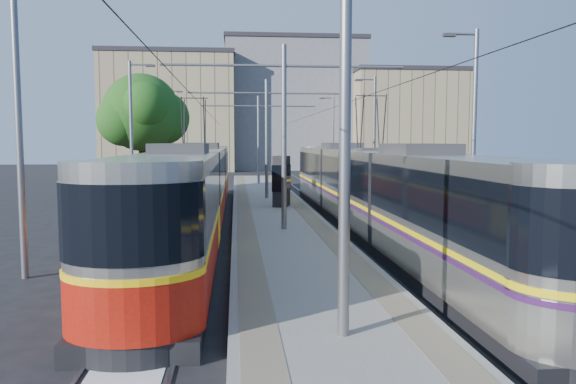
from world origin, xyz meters
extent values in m
plane|color=black|center=(0.00, 0.00, 0.00)|extent=(160.00, 160.00, 0.00)
cube|color=gray|center=(0.00, 17.00, 0.15)|extent=(4.00, 50.00, 0.30)
cube|color=gray|center=(-1.45, 17.00, 0.30)|extent=(0.70, 50.00, 0.01)
cube|color=gray|center=(1.45, 17.00, 0.30)|extent=(0.70, 50.00, 0.01)
cube|color=gray|center=(-4.32, 17.00, 0.01)|extent=(0.07, 70.00, 0.03)
cube|color=gray|center=(-2.88, 17.00, 0.01)|extent=(0.07, 70.00, 0.03)
cube|color=gray|center=(2.88, 17.00, 0.01)|extent=(0.07, 70.00, 0.03)
cube|color=gray|center=(4.32, 17.00, 0.01)|extent=(0.07, 70.00, 0.03)
cube|color=silver|center=(-3.60, -3.00, 0.01)|extent=(1.20, 5.00, 0.01)
cube|color=black|center=(-3.60, 10.96, 0.20)|extent=(2.30, 30.73, 0.40)
cube|color=#ACA79E|center=(-3.60, 10.96, 1.85)|extent=(2.40, 29.13, 2.90)
cube|color=black|center=(-3.60, 10.96, 2.35)|extent=(2.43, 29.13, 1.30)
cube|color=yellow|center=(-3.60, 10.96, 1.45)|extent=(2.43, 29.13, 0.12)
cube|color=#A01409|center=(-3.60, 10.96, 0.95)|extent=(2.42, 29.13, 1.10)
cube|color=#2D2D30|center=(-3.60, 10.96, 3.45)|extent=(1.68, 3.00, 0.30)
cube|color=black|center=(3.60, 9.07, 0.20)|extent=(2.30, 30.08, 0.40)
cube|color=#A7A499|center=(3.60, 9.07, 1.85)|extent=(2.40, 28.48, 2.90)
cube|color=black|center=(3.60, 9.07, 2.35)|extent=(2.43, 28.48, 1.30)
cube|color=yellow|center=(3.60, 9.07, 1.45)|extent=(2.43, 28.48, 0.12)
cube|color=#361345|center=(3.60, 9.07, 1.30)|extent=(2.43, 28.48, 0.10)
cube|color=#2D2D30|center=(3.60, 9.07, 3.45)|extent=(1.68, 3.00, 0.30)
cylinder|color=slate|center=(0.00, -4.00, 3.80)|extent=(0.20, 0.20, 7.00)
cylinder|color=slate|center=(0.00, 8.00, 3.80)|extent=(0.20, 0.20, 7.00)
cylinder|color=slate|center=(0.00, 8.00, 6.50)|extent=(9.20, 0.10, 0.10)
cylinder|color=slate|center=(0.00, 20.00, 3.80)|extent=(0.20, 0.20, 7.00)
cylinder|color=slate|center=(0.00, 20.00, 6.50)|extent=(9.20, 0.10, 0.10)
cylinder|color=slate|center=(0.00, 32.00, 3.80)|extent=(0.20, 0.20, 7.00)
cylinder|color=slate|center=(0.00, 32.00, 6.50)|extent=(9.20, 0.10, 0.10)
cylinder|color=black|center=(-3.60, 17.00, 5.55)|extent=(0.02, 70.00, 0.02)
cylinder|color=black|center=(3.60, 17.00, 5.55)|extent=(0.02, 70.00, 0.02)
cylinder|color=slate|center=(-7.50, 2.00, 4.00)|extent=(0.18, 0.18, 8.00)
cylinder|color=slate|center=(-7.50, 18.00, 4.00)|extent=(0.18, 0.18, 8.00)
cube|color=#2D2D30|center=(-6.40, 18.00, 7.75)|extent=(0.50, 0.22, 0.12)
cylinder|color=slate|center=(-7.50, 34.00, 4.00)|extent=(0.18, 0.18, 8.00)
cube|color=#2D2D30|center=(-6.40, 34.00, 7.75)|extent=(0.50, 0.22, 0.12)
cylinder|color=slate|center=(7.50, 8.00, 4.00)|extent=(0.18, 0.18, 8.00)
cube|color=#2D2D30|center=(6.40, 8.00, 7.75)|extent=(0.50, 0.22, 0.12)
cylinder|color=slate|center=(7.50, 24.00, 4.00)|extent=(0.18, 0.18, 8.00)
cube|color=#2D2D30|center=(6.40, 24.00, 7.75)|extent=(0.50, 0.22, 0.12)
cylinder|color=slate|center=(7.50, 40.00, 4.00)|extent=(0.18, 0.18, 8.00)
cube|color=#2D2D30|center=(6.40, 40.00, 7.75)|extent=(0.50, 0.22, 0.12)
cube|color=black|center=(0.51, 15.51, 1.61)|extent=(1.01, 1.30, 2.62)
cube|color=black|center=(0.51, 15.51, 1.78)|extent=(1.07, 1.36, 1.37)
cylinder|color=#382314|center=(-7.94, 24.24, 1.68)|extent=(0.46, 0.46, 3.35)
sphere|color=#1C4B15|center=(-7.94, 24.24, 5.55)|extent=(5.03, 5.03, 5.03)
sphere|color=#1C4B15|center=(-6.69, 25.08, 5.24)|extent=(3.56, 3.56, 3.56)
cube|color=#968D66|center=(-10.00, 60.00, 7.07)|extent=(16.00, 12.00, 14.13)
cube|color=#262328|center=(-10.00, 60.00, 14.38)|extent=(16.32, 12.24, 0.50)
cube|color=gray|center=(6.00, 64.00, 8.29)|extent=(18.00, 14.00, 16.57)
cube|color=#262328|center=(6.00, 64.00, 16.82)|extent=(18.36, 14.28, 0.50)
cube|color=#968D66|center=(20.00, 58.00, 6.12)|extent=(14.00, 10.00, 12.24)
cube|color=#262328|center=(20.00, 58.00, 12.49)|extent=(14.28, 10.20, 0.50)
camera|label=1|loc=(-1.84, -13.38, 3.66)|focal=35.00mm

